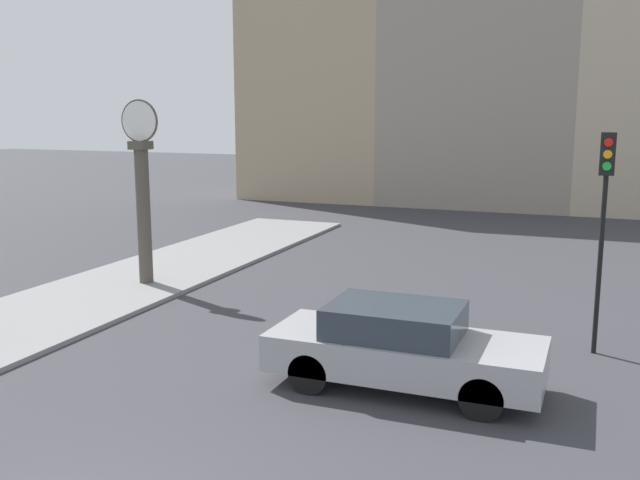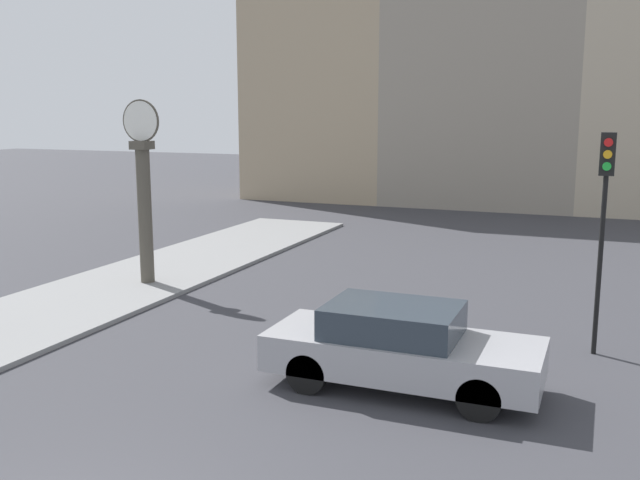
% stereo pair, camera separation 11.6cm
% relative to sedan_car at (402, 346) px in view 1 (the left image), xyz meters
% --- Properties ---
extents(sidewalk_corner, '(3.63, 22.93, 0.10)m').
position_rel_sedan_car_xyz_m(sidewalk_corner, '(-8.38, 3.69, -0.65)').
color(sidewalk_corner, gray).
rests_on(sidewalk_corner, ground_plane).
extents(building_row, '(24.57, 5.00, 18.27)m').
position_rel_sedan_car_xyz_m(building_row, '(-1.55, 23.64, 7.49)').
color(building_row, tan).
rests_on(building_row, ground_plane).
extents(sedan_car, '(4.38, 1.71, 1.38)m').
position_rel_sedan_car_xyz_m(sedan_car, '(0.00, 0.00, 0.00)').
color(sedan_car, '#9E9EA3').
rests_on(sedan_car, ground_plane).
extents(traffic_light_far, '(0.26, 0.24, 4.07)m').
position_rel_sedan_car_xyz_m(traffic_light_far, '(2.88, 2.96, 2.20)').
color(traffic_light_far, black).
rests_on(traffic_light_far, ground_plane).
extents(street_clock, '(1.05, 0.45, 4.62)m').
position_rel_sedan_car_xyz_m(street_clock, '(-7.90, 4.22, 1.65)').
color(street_clock, '#4C473D').
rests_on(street_clock, sidewalk_corner).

